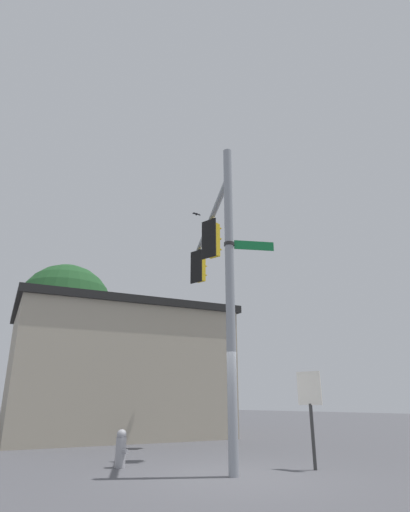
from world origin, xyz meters
The scene contains 11 objects.
ground_plane centered at (0.00, 0.00, 0.00)m, with size 80.00×80.00×0.00m, color #4C4C51.
signal_pole centered at (0.00, 0.00, 3.86)m, with size 0.21×0.21×7.71m, color gray.
mast_arm centered at (-2.45, 2.10, 6.87)m, with size 0.16×0.16×6.45m, color gray.
traffic_light_nearest_pole centered at (-1.79, 1.55, 6.09)m, with size 0.54×0.49×1.31m.
traffic_light_mid_inner centered at (-3.94, 3.40, 6.09)m, with size 0.54×0.49×1.31m.
street_name_sign centered at (0.23, 0.27, 5.08)m, with size 0.87×1.00×0.22m.
bird_flying centered at (-5.96, 5.46, 9.58)m, with size 0.30×0.35×0.12m.
storefront_building centered at (-9.66, 4.18, 2.64)m, with size 10.70×11.02×5.26m.
tree_by_storefront centered at (-12.75, 3.29, 5.63)m, with size 4.56×4.56×7.92m.
fire_hydrant centered at (-2.70, -0.78, 0.42)m, with size 0.35×0.24×0.82m.
historical_marker centered at (0.88, 1.87, 1.40)m, with size 0.60×0.08×2.13m.
Camera 1 is at (5.69, -7.56, 1.53)m, focal length 29.04 mm.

